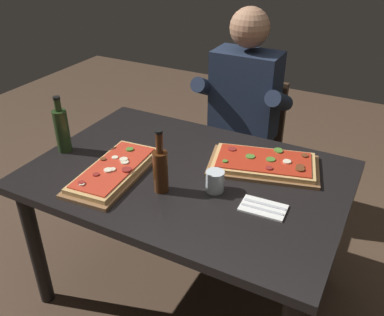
% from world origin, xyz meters
% --- Properties ---
extents(ground_plane, '(6.40, 6.40, 0.00)m').
position_xyz_m(ground_plane, '(0.00, 0.00, 0.00)').
color(ground_plane, '#4C3828').
extents(dining_table, '(1.40, 0.96, 0.74)m').
position_xyz_m(dining_table, '(0.00, 0.00, 0.64)').
color(dining_table, black).
rests_on(dining_table, ground_plane).
extents(pizza_rectangular_front, '(0.55, 0.40, 0.05)m').
position_xyz_m(pizza_rectangular_front, '(0.29, 0.20, 0.76)').
color(pizza_rectangular_front, brown).
rests_on(pizza_rectangular_front, dining_table).
extents(pizza_rectangular_left, '(0.28, 0.53, 0.05)m').
position_xyz_m(pizza_rectangular_left, '(-0.28, -0.16, 0.76)').
color(pizza_rectangular_left, brown).
rests_on(pizza_rectangular_left, dining_table).
extents(wine_bottle_dark, '(0.06, 0.06, 0.28)m').
position_xyz_m(wine_bottle_dark, '(-0.03, -0.17, 0.85)').
color(wine_bottle_dark, '#47230F').
rests_on(wine_bottle_dark, dining_table).
extents(oil_bottle_amber, '(0.07, 0.07, 0.28)m').
position_xyz_m(oil_bottle_amber, '(-0.63, -0.10, 0.85)').
color(oil_bottle_amber, '#233819').
rests_on(oil_bottle_amber, dining_table).
extents(tumbler_near_camera, '(0.08, 0.08, 0.09)m').
position_xyz_m(tumbler_near_camera, '(0.17, -0.07, 0.78)').
color(tumbler_near_camera, silver).
rests_on(tumbler_near_camera, dining_table).
extents(napkin_cutlery_set, '(0.19, 0.12, 0.01)m').
position_xyz_m(napkin_cutlery_set, '(0.39, -0.10, 0.74)').
color(napkin_cutlery_set, white).
rests_on(napkin_cutlery_set, dining_table).
extents(diner_chair, '(0.44, 0.44, 0.87)m').
position_xyz_m(diner_chair, '(-0.03, 0.86, 0.49)').
color(diner_chair, '#3D2B1E').
rests_on(diner_chair, ground_plane).
extents(seated_diner, '(0.53, 0.41, 1.33)m').
position_xyz_m(seated_diner, '(-0.03, 0.74, 0.74)').
color(seated_diner, '#23232D').
rests_on(seated_diner, ground_plane).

